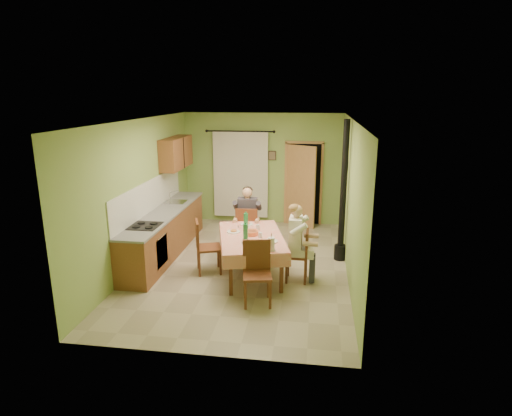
% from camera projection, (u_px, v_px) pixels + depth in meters
% --- Properties ---
extents(floor, '(4.00, 6.00, 0.01)m').
position_uv_depth(floor, '(243.00, 265.00, 8.38)').
color(floor, tan).
rests_on(floor, ground).
extents(room_shell, '(4.04, 6.04, 2.82)m').
position_uv_depth(room_shell, '(242.00, 174.00, 7.91)').
color(room_shell, '#8FB05A').
rests_on(room_shell, ground).
extents(kitchen_run, '(0.64, 3.64, 1.56)m').
position_uv_depth(kitchen_run, '(165.00, 232.00, 8.87)').
color(kitchen_run, brown).
rests_on(kitchen_run, ground).
extents(upper_cabinets, '(0.35, 1.40, 0.70)m').
position_uv_depth(upper_cabinets, '(176.00, 153.00, 9.75)').
color(upper_cabinets, brown).
rests_on(upper_cabinets, room_shell).
extents(curtain, '(1.70, 0.07, 2.22)m').
position_uv_depth(curtain, '(241.00, 174.00, 10.90)').
color(curtain, black).
rests_on(curtain, ground).
extents(doorway, '(0.96, 0.46, 2.15)m').
position_uv_depth(doorway, '(302.00, 184.00, 10.71)').
color(doorway, black).
rests_on(doorway, ground).
extents(dining_table, '(1.55, 2.09, 0.76)m').
position_uv_depth(dining_table, '(252.00, 255.00, 7.87)').
color(dining_table, '#E08A79').
rests_on(dining_table, ground).
extents(tableware, '(0.99, 1.54, 0.33)m').
position_uv_depth(tableware, '(253.00, 234.00, 7.66)').
color(tableware, white).
rests_on(tableware, dining_table).
extents(chair_far, '(0.47, 0.47, 1.01)m').
position_uv_depth(chair_far, '(247.00, 240.00, 8.97)').
color(chair_far, brown).
rests_on(chair_far, ground).
extents(chair_near, '(0.52, 0.52, 1.01)m').
position_uv_depth(chair_near, '(257.00, 286.00, 6.82)').
color(chair_near, brown).
rests_on(chair_near, ground).
extents(chair_right, '(0.40, 0.40, 0.94)m').
position_uv_depth(chair_right, '(297.00, 265.00, 7.65)').
color(chair_right, brown).
rests_on(chair_right, ground).
extents(chair_left, '(0.57, 0.57, 1.01)m').
position_uv_depth(chair_left, '(208.00, 257.00, 8.01)').
color(chair_left, brown).
rests_on(chair_left, ground).
extents(man_far, '(0.60, 0.48, 1.39)m').
position_uv_depth(man_far, '(247.00, 213.00, 8.83)').
color(man_far, '#38333D').
rests_on(man_far, chair_far).
extents(man_right, '(0.47, 0.59, 1.39)m').
position_uv_depth(man_right, '(297.00, 234.00, 7.49)').
color(man_right, white).
rests_on(man_right, chair_right).
extents(stove_flue, '(0.24, 0.24, 2.80)m').
position_uv_depth(stove_flue, '(342.00, 211.00, 8.43)').
color(stove_flue, black).
rests_on(stove_flue, ground).
extents(picture_back, '(0.19, 0.03, 0.23)m').
position_uv_depth(picture_back, '(272.00, 156.00, 10.73)').
color(picture_back, black).
rests_on(picture_back, room_shell).
extents(picture_right, '(0.03, 0.31, 0.21)m').
position_uv_depth(picture_right, '(346.00, 164.00, 8.78)').
color(picture_right, brown).
rests_on(picture_right, room_shell).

